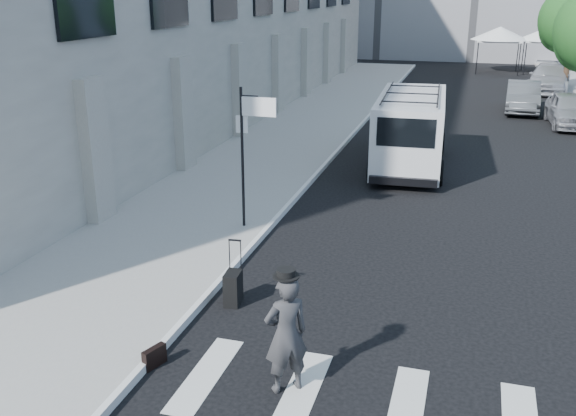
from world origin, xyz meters
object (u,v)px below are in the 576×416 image
Objects in this scene: briefcase at (154,357)px; suitcase at (233,288)px; parked_car_b at (523,97)px; businessman at (286,335)px; parked_car_a at (570,110)px; cargo_van at (411,129)px; parked_car_c at (549,78)px.

briefcase is 2.47m from suitcase.
parked_car_b is (6.44, 23.07, 0.40)m from suitcase.
businessman is at bearing 19.58° from briefcase.
businessman is at bearing -97.81° from parked_car_b.
suitcase is at bearing -115.68° from parked_car_a.
suitcase is at bearing 98.93° from briefcase.
parked_car_a is at bearing 51.96° from cargo_van.
parked_car_a is (6.45, 22.41, -0.22)m from businessman.
suitcase is 0.23× the size of parked_car_c.
businessman is at bearing -109.32° from parked_car_a.
businessman is at bearing -58.69° from suitcase.
parked_car_c is at bearing 69.24° from cargo_van.
cargo_van is (2.62, 13.76, 1.10)m from briefcase.
briefcase is 0.10× the size of parked_car_b.
cargo_van reaches higher than parked_car_c.
suitcase is at bearing -97.83° from parked_car_c.
briefcase is (-2.25, 0.00, -0.79)m from businessman.
parked_car_c is at bearing -139.92° from businessman.
suitcase is 21.63m from parked_car_a.
cargo_van is at bearing 98.80° from briefcase.
parked_car_b is at bearing -96.65° from parked_car_c.
parked_car_b is 0.81× the size of parked_car_c.
cargo_van is at bearing -128.36° from parked_car_a.
parked_car_c is at bearing 78.47° from parked_car_b.
cargo_van is at bearing -130.30° from businessman.
briefcase is at bearing -114.48° from parked_car_a.
briefcase is at bearing -105.91° from suitcase.
businessman is 2.38m from briefcase.
parked_car_b is (4.28, 11.73, -0.53)m from cargo_van.
cargo_van is 1.22× the size of parked_car_c.
cargo_van is (0.37, 13.76, 0.31)m from businessman.
parked_car_a is 0.79× the size of parked_car_c.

